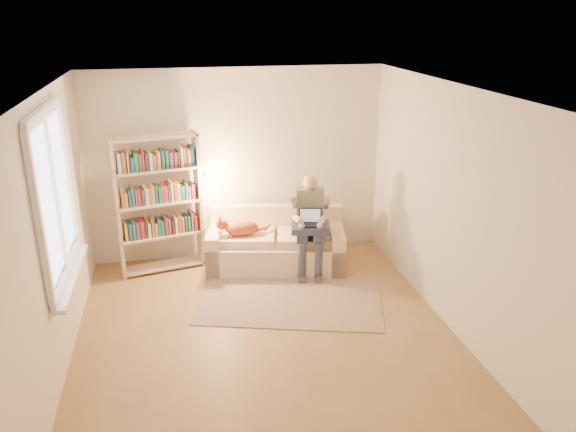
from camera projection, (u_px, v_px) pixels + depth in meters
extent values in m
plane|color=olive|center=(267.00, 335.00, 6.04)|extent=(4.50, 4.50, 0.00)
cube|color=white|center=(263.00, 90.00, 5.14)|extent=(4.00, 4.50, 0.02)
cube|color=silver|center=(53.00, 238.00, 5.21)|extent=(0.02, 4.50, 2.60)
cube|color=silver|center=(450.00, 209.00, 5.97)|extent=(0.02, 4.50, 2.60)
cube|color=silver|center=(238.00, 165.00, 7.65)|extent=(4.00, 0.02, 2.60)
cube|color=silver|center=(324.00, 348.00, 3.52)|extent=(4.00, 0.02, 2.60)
plane|color=white|center=(54.00, 195.00, 5.27)|extent=(0.00, 1.50, 1.50)
cube|color=white|center=(43.00, 111.00, 5.00)|extent=(0.05, 1.50, 0.08)
cube|color=white|center=(67.00, 271.00, 5.55)|extent=(0.05, 1.50, 0.08)
cube|color=white|center=(56.00, 195.00, 5.28)|extent=(0.04, 0.05, 1.50)
cube|color=white|center=(72.00, 275.00, 5.58)|extent=(0.12, 1.52, 0.04)
cube|color=beige|center=(276.00, 253.00, 7.60)|extent=(1.94, 1.17, 0.38)
cube|color=beige|center=(276.00, 218.00, 7.76)|extent=(1.81, 0.55, 0.39)
cube|color=beige|center=(216.00, 247.00, 7.57)|extent=(0.35, 0.84, 0.54)
cube|color=beige|center=(336.00, 248.00, 7.57)|extent=(0.35, 0.84, 0.54)
cube|color=beige|center=(245.00, 238.00, 7.47)|extent=(0.87, 0.69, 0.11)
cube|color=beige|center=(306.00, 238.00, 7.47)|extent=(0.87, 0.69, 0.11)
cube|color=gray|center=(310.00, 206.00, 7.38)|extent=(0.38, 0.26, 0.48)
sphere|color=tan|center=(310.00, 182.00, 7.25)|extent=(0.19, 0.19, 0.19)
cube|color=#373E4E|center=(302.00, 233.00, 7.27)|extent=(0.22, 0.42, 0.15)
cube|color=#373E4E|center=(318.00, 233.00, 7.27)|extent=(0.22, 0.42, 0.15)
cylinder|color=#373E4E|center=(302.00, 261.00, 7.20)|extent=(0.10, 0.10, 0.51)
cylinder|color=#373E4E|center=(319.00, 261.00, 7.20)|extent=(0.10, 0.10, 0.51)
ellipsoid|color=#DA5F2A|center=(245.00, 228.00, 7.40)|extent=(0.48, 0.32, 0.20)
sphere|color=#DA5F2A|center=(225.00, 224.00, 7.34)|extent=(0.16, 0.16, 0.16)
cylinder|color=#DA5F2A|center=(263.00, 229.00, 7.45)|extent=(0.22, 0.09, 0.06)
cube|color=#293049|center=(306.00, 227.00, 7.23)|extent=(0.56, 0.49, 0.08)
cube|color=black|center=(306.00, 225.00, 7.18)|extent=(0.32, 0.25, 0.02)
cube|color=black|center=(306.00, 215.00, 7.24)|extent=(0.29, 0.13, 0.18)
plane|color=#8CA5CC|center=(306.00, 215.00, 7.24)|extent=(0.27, 0.14, 0.24)
cube|color=beige|center=(117.00, 210.00, 7.06)|extent=(0.10, 0.28, 1.84)
cube|color=beige|center=(198.00, 199.00, 7.46)|extent=(0.10, 0.28, 1.84)
cube|color=beige|center=(164.00, 265.00, 7.56)|extent=(1.13, 0.50, 0.03)
cube|color=beige|center=(161.00, 235.00, 7.41)|extent=(1.13, 0.50, 0.03)
cube|color=beige|center=(159.00, 203.00, 7.25)|extent=(1.13, 0.50, 0.03)
cube|color=beige|center=(156.00, 169.00, 7.09)|extent=(1.13, 0.50, 0.03)
cube|color=beige|center=(153.00, 137.00, 6.95)|extent=(1.13, 0.50, 0.03)
cube|color=#267233|center=(160.00, 226.00, 7.36)|extent=(0.96, 0.41, 0.22)
cube|color=#66337F|center=(158.00, 194.00, 7.21)|extent=(0.96, 0.41, 0.22)
cube|color=#B2261E|center=(155.00, 160.00, 7.05)|extent=(0.96, 0.41, 0.22)
cylinder|color=silver|center=(192.00, 196.00, 7.41)|extent=(0.10, 0.10, 0.04)
cone|color=silver|center=(205.00, 177.00, 7.27)|extent=(0.15, 0.17, 0.15)
cube|color=gray|center=(290.00, 301.00, 6.73)|extent=(2.42, 1.82, 0.01)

